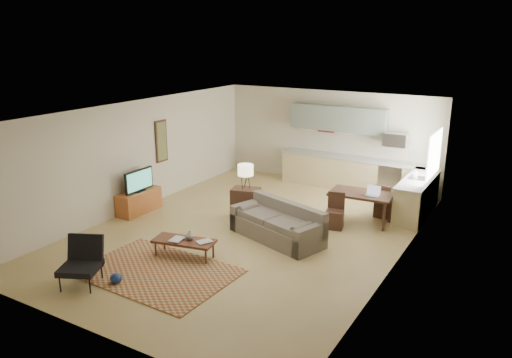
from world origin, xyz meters
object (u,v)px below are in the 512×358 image
Objects in this scene: sofa at (277,222)px; console_table at (246,204)px; coffee_table at (184,248)px; armchair at (80,263)px; tv_credenza at (139,202)px; dining_table at (360,207)px.

console_table is at bearing 168.02° from sofa.
sofa is 1.81× the size of coffee_table.
sofa is at bearing -44.48° from console_table.
sofa is 4.06m from armchair.
tv_credenza is (-1.75, 3.31, -0.15)m from armchair.
tv_credenza is 5.36m from dining_table.
console_table is 2.68m from dining_table.
coffee_table is 2.44m from console_table.
coffee_table is 0.87× the size of dining_table.
armchair is at bearing -126.56° from coffee_table.
console_table is at bearing 20.46° from tv_credenza.
armchair is 0.59× the size of dining_table.
armchair reaches higher than coffee_table.
sofa reaches higher than console_table.
tv_credenza is at bearing -158.23° from sofa.
armchair is 4.32m from console_table.
sofa is at bearing 3.62° from tv_credenza.
armchair is 1.12× the size of console_table.
console_table reaches higher than dining_table.
tv_credenza is 2.68m from console_table.
armchair reaches higher than console_table.
coffee_table is 1.64× the size of console_table.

